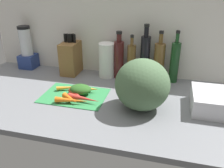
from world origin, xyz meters
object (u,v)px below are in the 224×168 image
Objects in this scene: bottle_2 at (145,57)px; bottle_4 at (175,62)px; carrot_5 at (84,99)px; dish_rack at (219,102)px; carrot_3 at (77,95)px; carrot_4 at (83,91)px; carrot_1 at (71,87)px; bottle_0 at (119,58)px; cutting_board at (75,95)px; winter_squash at (142,85)px; knife_block at (71,57)px; carrot_2 at (70,99)px; bottle_1 at (131,62)px; carrot_6 at (72,100)px; paper_towel_roll at (107,60)px; carrot_0 at (89,89)px; blender_appliance at (27,50)px; bottle_3 at (159,61)px.

bottle_2 is 18.57cm from bottle_4.
carrot_5 is 0.68× the size of dish_rack.
carrot_3 reaches higher than carrot_4.
bottle_0 is at bearing 48.84° from carrot_1.
cutting_board is 1.31× the size of winter_squash.
knife_block is at bearing 162.81° from dish_rack.
bottle_1 reaches higher than carrot_2.
bottle_4 is at bearing 41.41° from carrot_5.
carrot_2 is 2.11cm from carrot_6.
paper_towel_roll is at bearing 79.13° from carrot_6.
carrot_6 is 45.60cm from bottle_0.
carrot_5 is at bearing -43.08° from carrot_1.
carrot_0 is 11.32cm from carrot_1.
bottle_1 is at bearing 57.38° from carrot_2.
carrot_1 is 1.18× the size of carrot_3.
blender_appliance is 102.63cm from bottle_4.
bottle_1 reaches higher than knife_block.
carrot_5 is 0.66× the size of knife_block.
bottle_4 is (26.75, 1.95, 1.55)cm from bottle_1.
paper_towel_roll is at bearing 128.32° from winter_squash.
winter_squash is 37.47cm from bottle_1.
carrot_3 is 0.43× the size of bottle_4.
cutting_board is 7.67cm from carrot_1.
bottle_3 reaches higher than bottle_0.
blender_appliance reaches higher than cutting_board.
bottle_4 is (53.12, 33.96, 12.91)cm from cutting_board.
carrot_2 is at bearing -113.27° from carrot_0.
carrot_0 is at bearing -126.62° from bottle_1.
bottle_0 is at bearing 66.44° from carrot_0.
bottle_0 reaches higher than carrot_5.
cutting_board is 1.23× the size of bottle_1.
bottle_1 is (18.48, 37.96, 9.31)cm from carrot_5.
blender_appliance is (-34.57, 1.70, 1.93)cm from knife_block.
carrot_6 is 0.61× the size of bottle_1.
dish_rack reaches higher than carrot_0.
carrot_6 is 42.76cm from paper_towel_roll.
carrot_3 is 73.60cm from dish_rack.
bottle_3 is (25.37, 2.07, -0.48)cm from bottle_0.
winter_squash is (38.13, -3.54, 12.62)cm from cutting_board.
dish_rack is at bearing 0.04° from carrot_4.
carrot_5 is 44.93cm from knife_block.
carrot_6 is at bearing -92.78° from carrot_3.
bottle_1 is at bearing 0.81° from paper_towel_roll.
carrot_5 reaches higher than carrot_1.
paper_towel_roll is at bearing 60.05° from carrot_1.
bottle_4 is at bearing 3.08° from bottle_0.
carrot_0 reaches higher than carrot_3.
carrot_4 is 0.51× the size of paper_towel_roll.
carrot_6 is 0.55× the size of bottle_3.
cutting_board is 1.18× the size of blender_appliance.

